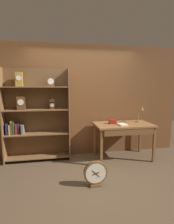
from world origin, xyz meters
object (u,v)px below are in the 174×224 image
at_px(bookshelf, 35,115).
at_px(open_repair_manual, 122,125).
at_px(desk_lamp, 141,111).
at_px(toolbox_small, 113,122).
at_px(workbench, 124,128).
at_px(round_clock_large, 95,174).

relative_size(bookshelf, open_repair_manual, 9.27).
height_order(desk_lamp, toolbox_small, desk_lamp).
height_order(bookshelf, toolbox_small, bookshelf).
xyz_separation_m(workbench, round_clock_large, (-0.88, -1.01, -0.50)).
bearing_deg(toolbox_small, desk_lamp, 3.93).
bearing_deg(bookshelf, open_repair_manual, -12.48).
bearing_deg(desk_lamp, bookshelf, 175.52).
height_order(bookshelf, open_repair_manual, bookshelf).
height_order(workbench, toolbox_small, toolbox_small).
bearing_deg(open_repair_manual, bookshelf, 159.37).
relative_size(toolbox_small, open_repair_manual, 0.71).
xyz_separation_m(workbench, desk_lamp, (0.46, 0.12, 0.34)).
bearing_deg(workbench, open_repair_manual, -125.68).
distance_m(bookshelf, desk_lamp, 2.41).
distance_m(bookshelf, workbench, 1.99).
bearing_deg(bookshelf, toolbox_small, -7.91).
height_order(toolbox_small, round_clock_large, toolbox_small).
relative_size(bookshelf, workbench, 1.59).
bearing_deg(desk_lamp, toolbox_small, -176.07).
xyz_separation_m(bookshelf, open_repair_manual, (1.86, -0.41, -0.19)).
distance_m(bookshelf, toolbox_small, 1.73).
bearing_deg(toolbox_small, open_repair_manual, -47.34).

